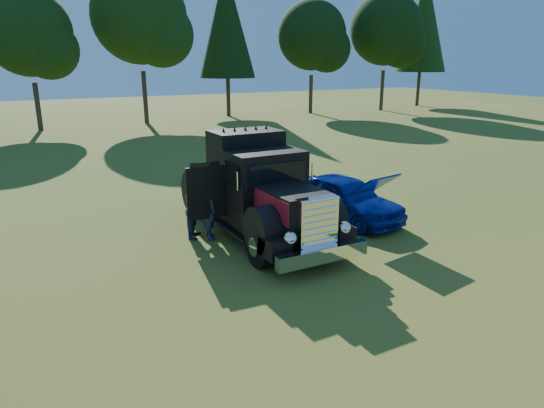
{
  "coord_description": "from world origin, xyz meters",
  "views": [
    {
      "loc": [
        -6.13,
        -10.18,
        5.02
      ],
      "look_at": [
        -0.14,
        0.83,
        1.28
      ],
      "focal_mm": 32.0,
      "sensor_mm": 36.0,
      "label": 1
    }
  ],
  "objects_px": {
    "diamond_t_truck": "(259,193)",
    "spectator_near": "(209,205)",
    "hotrod_coupe": "(345,197)",
    "spectator_far": "(196,209)"
  },
  "relations": [
    {
      "from": "diamond_t_truck",
      "to": "spectator_near",
      "type": "height_order",
      "value": "diamond_t_truck"
    },
    {
      "from": "diamond_t_truck",
      "to": "hotrod_coupe",
      "type": "bearing_deg",
      "value": 0.03
    },
    {
      "from": "hotrod_coupe",
      "to": "spectator_near",
      "type": "bearing_deg",
      "value": 174.75
    },
    {
      "from": "spectator_near",
      "to": "spectator_far",
      "type": "xyz_separation_m",
      "value": [
        -0.29,
        0.32,
        -0.16
      ]
    },
    {
      "from": "diamond_t_truck",
      "to": "spectator_far",
      "type": "bearing_deg",
      "value": 156.35
    },
    {
      "from": "diamond_t_truck",
      "to": "spectator_far",
      "type": "distance_m",
      "value": 1.88
    },
    {
      "from": "spectator_near",
      "to": "spectator_far",
      "type": "distance_m",
      "value": 0.46
    },
    {
      "from": "diamond_t_truck",
      "to": "spectator_near",
      "type": "relative_size",
      "value": 3.55
    },
    {
      "from": "spectator_near",
      "to": "spectator_far",
      "type": "bearing_deg",
      "value": 53.03
    },
    {
      "from": "diamond_t_truck",
      "to": "spectator_far",
      "type": "relative_size",
      "value": 4.21
    }
  ]
}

